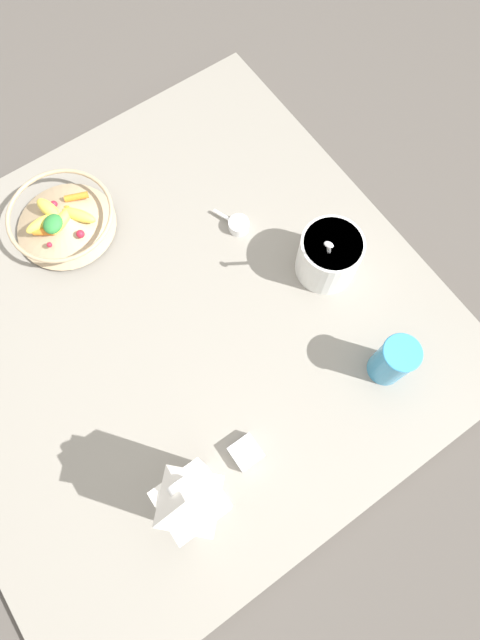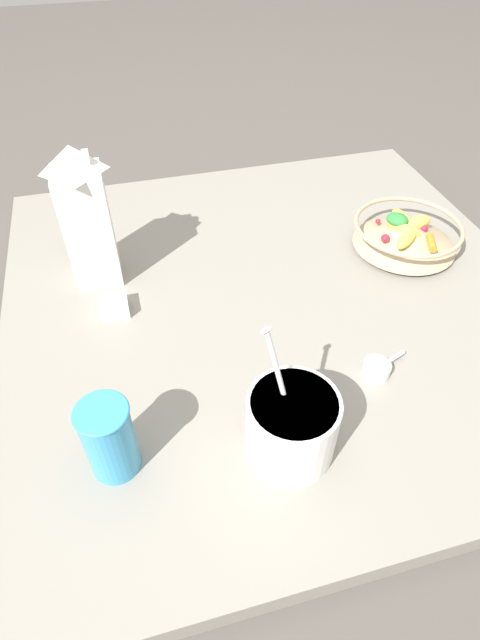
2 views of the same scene
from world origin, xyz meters
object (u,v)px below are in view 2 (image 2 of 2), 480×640
Objects in this scene: fruit_bowl at (406,233)px; spice_jar at (114,307)px; yogurt_tub at (292,424)px; drinking_cup at (109,438)px; milk_carton at (86,217)px.

fruit_bowl is 0.67m from spice_jar.
yogurt_tub reaches higher than drinking_cup.
drinking_cup is (0.04, 0.26, 0.00)m from yogurt_tub.
milk_carton is at bearing 26.76° from yogurt_tub.
milk_carton is at bearing -0.55° from drinking_cup.
drinking_cup is 2.45× the size of spice_jar.
milk_carton is 0.19m from spice_jar.
spice_jar is (-0.12, -0.02, -0.14)m from milk_carton.
milk_carton reaches higher than yogurt_tub.
fruit_bowl is 0.82× the size of milk_carton.
drinking_cup is (-0.47, 0.00, -0.08)m from milk_carton.
yogurt_tub is 0.46m from spice_jar.
yogurt_tub is (-0.44, 0.43, 0.03)m from fruit_bowl.
yogurt_tub is 1.64× the size of drinking_cup.
fruit_bowl reaches higher than spice_jar.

